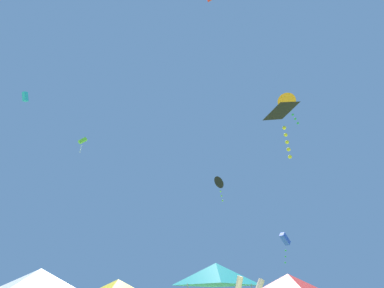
% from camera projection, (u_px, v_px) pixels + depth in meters
% --- Properties ---
extents(canopy_tent_red, '(2.80, 2.80, 3.00)m').
position_uv_depth(canopy_tent_red, '(288.00, 283.00, 14.20)').
color(canopy_tent_red, '#9E9EA3').
rests_on(canopy_tent_red, ground).
extents(canopy_tent_yellow, '(2.68, 2.68, 2.87)m').
position_uv_depth(canopy_tent_yellow, '(116.00, 287.00, 15.89)').
color(canopy_tent_yellow, '#9E9EA3').
rests_on(canopy_tent_yellow, ground).
extents(canopy_tent_teal, '(3.21, 3.21, 3.43)m').
position_uv_depth(canopy_tent_teal, '(215.00, 274.00, 13.56)').
color(canopy_tent_teal, '#9E9EA3').
rests_on(canopy_tent_teal, ground).
extents(canopy_tent_white, '(2.68, 2.68, 2.87)m').
position_uv_depth(canopy_tent_white, '(37.00, 280.00, 10.52)').
color(canopy_tent_white, '#9E9EA3').
rests_on(canopy_tent_white, ground).
extents(kite_black_delta, '(1.39, 1.60, 2.83)m').
position_uv_depth(kite_black_delta, '(219.00, 183.00, 28.08)').
color(kite_black_delta, black).
extents(kite_lime_box, '(0.99, 0.73, 2.18)m').
position_uv_depth(kite_lime_box, '(82.00, 141.00, 31.07)').
color(kite_lime_box, '#75D138').
extents(kite_cyan_box, '(0.62, 0.84, 1.03)m').
position_uv_depth(kite_cyan_box, '(24.00, 96.00, 27.03)').
color(kite_cyan_box, '#2DB7CC').
extents(kite_blue_box, '(1.13, 1.06, 2.58)m').
position_uv_depth(kite_blue_box, '(284.00, 240.00, 24.36)').
color(kite_blue_box, blue).
extents(kite_black_diamond, '(1.74, 1.49, 2.90)m').
position_uv_depth(kite_black_diamond, '(280.00, 114.00, 13.63)').
color(kite_black_diamond, black).
extents(kite_orange_delta, '(1.66, 1.56, 2.71)m').
position_uv_depth(kite_orange_delta, '(286.00, 102.00, 20.62)').
color(kite_orange_delta, orange).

